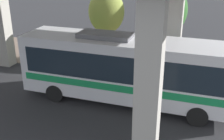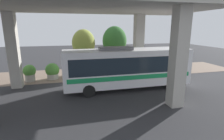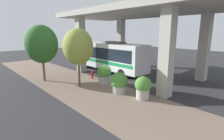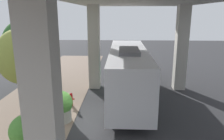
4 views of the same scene
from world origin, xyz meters
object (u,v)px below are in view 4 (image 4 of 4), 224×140
object	(u,v)px
bus	(128,70)
street_tree_near	(24,45)
fire_hydrant	(71,99)
planter_middle	(61,106)
street_tree_far	(20,57)
planter_front	(26,134)

from	to	relation	value
bus	street_tree_near	size ratio (longest dim) A/B	1.98
fire_hydrant	planter_middle	world-z (taller)	planter_middle
street_tree_far	fire_hydrant	bearing A→B (deg)	30.49
fire_hydrant	bus	bearing A→B (deg)	25.47
street_tree_near	street_tree_far	distance (m)	4.48
planter_front	street_tree_far	world-z (taller)	street_tree_far
bus	fire_hydrant	distance (m)	4.57
street_tree_far	bus	bearing A→B (deg)	27.50
planter_front	street_tree_near	size ratio (longest dim) A/B	0.31
bus	street_tree_near	xyz separation A→B (m)	(-7.98, 0.86, 1.68)
planter_front	street_tree_far	bearing A→B (deg)	114.13
planter_front	bus	bearing A→B (deg)	55.29
planter_middle	street_tree_far	bearing A→B (deg)	163.60
planter_front	street_tree_near	world-z (taller)	street_tree_near
bus	street_tree_far	size ratio (longest dim) A/B	2.12
fire_hydrant	street_tree_near	xyz separation A→B (m)	(-4.11, 2.70, 3.28)
bus	street_tree_far	distance (m)	7.34
bus	planter_front	size ratio (longest dim) A/B	6.44
planter_front	street_tree_far	xyz separation A→B (m)	(-1.60, 3.57, 2.81)
fire_hydrant	planter_front	world-z (taller)	planter_front
fire_hydrant	street_tree_far	world-z (taller)	street_tree_far
planter_middle	street_tree_far	size ratio (longest dim) A/B	0.35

